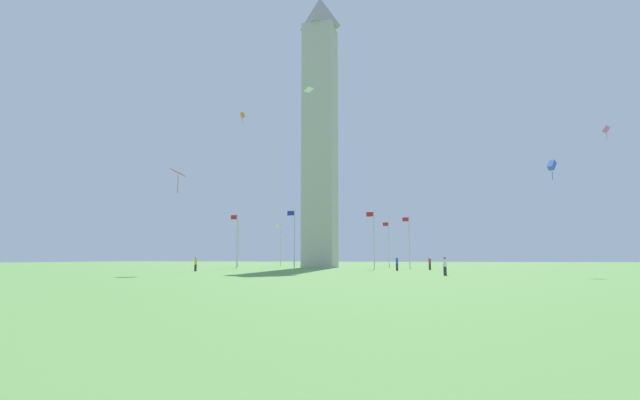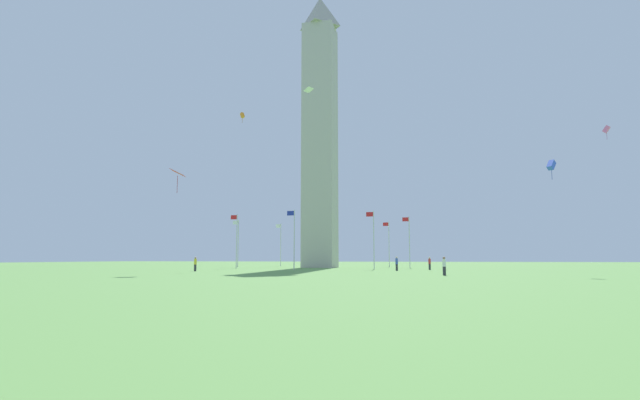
{
  "view_description": "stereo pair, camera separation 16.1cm",
  "coord_description": "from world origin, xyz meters",
  "px_view_note": "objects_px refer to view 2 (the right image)",
  "views": [
    {
      "loc": [
        -19.39,
        78.67,
        1.59
      ],
      "look_at": [
        0.0,
        0.0,
        11.37
      ],
      "focal_mm": 27.02,
      "sensor_mm": 36.0,
      "label": 1
    },
    {
      "loc": [
        -19.55,
        78.63,
        1.59
      ],
      "look_at": [
        0.0,
        0.0,
        11.37
      ],
      "focal_mm": 27.02,
      "sensor_mm": 36.0,
      "label": 2
    }
  ],
  "objects_px": {
    "flagpole_ne": "(236,239)",
    "person_yellow_shirt": "(195,264)",
    "flagpole_se": "(373,237)",
    "kite_red_diamond": "(178,173)",
    "flagpole_sw": "(389,242)",
    "person_red_shirt": "(430,263)",
    "flagpole_s": "(409,240)",
    "flagpole_w": "(338,243)",
    "person_blue_shirt": "(397,264)",
    "person_white_shirt": "(444,266)",
    "obelisk_monument": "(320,128)",
    "flagpole_e": "(294,237)",
    "kite_pink_box": "(606,129)",
    "kite_blue_box": "(551,165)",
    "kite_orange_box": "(242,115)",
    "flagpole_n": "(238,241)",
    "flagpole_nw": "(280,243)",
    "kite_white_diamond": "(309,90)"
  },
  "relations": [
    {
      "from": "person_blue_shirt",
      "to": "person_yellow_shirt",
      "type": "relative_size",
      "value": 1.03
    },
    {
      "from": "flagpole_n",
      "to": "flagpole_se",
      "type": "xyz_separation_m",
      "value": [
        -25.28,
        10.47,
        0.0
      ]
    },
    {
      "from": "person_red_shirt",
      "to": "person_white_shirt",
      "type": "relative_size",
      "value": 1.01
    },
    {
      "from": "flagpole_e",
      "to": "person_blue_shirt",
      "type": "height_order",
      "value": "flagpole_e"
    },
    {
      "from": "flagpole_sw",
      "to": "kite_pink_box",
      "type": "xyz_separation_m",
      "value": [
        -31.18,
        19.07,
        14.16
      ]
    },
    {
      "from": "person_white_shirt",
      "to": "kite_red_diamond",
      "type": "height_order",
      "value": "kite_red_diamond"
    },
    {
      "from": "obelisk_monument",
      "to": "flagpole_ne",
      "type": "distance_m",
      "value": 24.43
    },
    {
      "from": "flagpole_e",
      "to": "flagpole_nw",
      "type": "bearing_deg",
      "value": -67.5
    },
    {
      "from": "obelisk_monument",
      "to": "flagpole_nw",
      "type": "distance_m",
      "value": 24.43
    },
    {
      "from": "person_red_shirt",
      "to": "kite_orange_box",
      "type": "relative_size",
      "value": 1.09
    },
    {
      "from": "flagpole_se",
      "to": "kite_blue_box",
      "type": "relative_size",
      "value": 4.19
    },
    {
      "from": "kite_pink_box",
      "to": "flagpole_sw",
      "type": "bearing_deg",
      "value": -31.45
    },
    {
      "from": "flagpole_n",
      "to": "person_red_shirt",
      "type": "height_order",
      "value": "flagpole_n"
    },
    {
      "from": "kite_blue_box",
      "to": "person_red_shirt",
      "type": "bearing_deg",
      "value": -55.32
    },
    {
      "from": "obelisk_monument",
      "to": "flagpole_w",
      "type": "height_order",
      "value": "obelisk_monument"
    },
    {
      "from": "flagpole_w",
      "to": "person_red_shirt",
      "type": "relative_size",
      "value": 4.79
    },
    {
      "from": "flagpole_ne",
      "to": "kite_orange_box",
      "type": "xyz_separation_m",
      "value": [
        -2.54,
        4.54,
        17.83
      ]
    },
    {
      "from": "flagpole_s",
      "to": "kite_orange_box",
      "type": "relative_size",
      "value": 5.21
    },
    {
      "from": "flagpole_se",
      "to": "kite_red_diamond",
      "type": "height_order",
      "value": "kite_red_diamond"
    },
    {
      "from": "kite_white_diamond",
      "to": "flagpole_se",
      "type": "bearing_deg",
      "value": -166.97
    },
    {
      "from": "flagpole_sw",
      "to": "person_red_shirt",
      "type": "xyz_separation_m",
      "value": [
        -7.7,
        21.68,
        -3.66
      ]
    },
    {
      "from": "flagpole_nw",
      "to": "person_yellow_shirt",
      "type": "xyz_separation_m",
      "value": [
        -1.32,
        35.89,
        -3.65
      ]
    },
    {
      "from": "flagpole_n",
      "to": "kite_white_diamond",
      "type": "distance_m",
      "value": 29.88
    },
    {
      "from": "flagpole_n",
      "to": "flagpole_ne",
      "type": "relative_size",
      "value": 1.0
    },
    {
      "from": "person_blue_shirt",
      "to": "person_red_shirt",
      "type": "bearing_deg",
      "value": -104.37
    },
    {
      "from": "flagpole_sw",
      "to": "person_blue_shirt",
      "type": "height_order",
      "value": "flagpole_sw"
    },
    {
      "from": "kite_red_diamond",
      "to": "flagpole_e",
      "type": "bearing_deg",
      "value": -108.34
    },
    {
      "from": "flagpole_ne",
      "to": "person_yellow_shirt",
      "type": "relative_size",
      "value": 4.75
    },
    {
      "from": "person_red_shirt",
      "to": "person_white_shirt",
      "type": "bearing_deg",
      "value": 157.53
    },
    {
      "from": "flagpole_se",
      "to": "kite_blue_box",
      "type": "xyz_separation_m",
      "value": [
        -19.84,
        18.27,
        6.02
      ]
    },
    {
      "from": "person_red_shirt",
      "to": "person_yellow_shirt",
      "type": "relative_size",
      "value": 0.99
    },
    {
      "from": "flagpole_sw",
      "to": "flagpole_w",
      "type": "height_order",
      "value": "same"
    },
    {
      "from": "flagpole_ne",
      "to": "person_blue_shirt",
      "type": "bearing_deg",
      "value": 166.14
    },
    {
      "from": "flagpole_nw",
      "to": "person_blue_shirt",
      "type": "distance_m",
      "value": 36.79
    },
    {
      "from": "flagpole_w",
      "to": "person_blue_shirt",
      "type": "height_order",
      "value": "flagpole_w"
    },
    {
      "from": "flagpole_e",
      "to": "person_red_shirt",
      "type": "relative_size",
      "value": 4.79
    },
    {
      "from": "flagpole_ne",
      "to": "flagpole_s",
      "type": "height_order",
      "value": "same"
    },
    {
      "from": "person_yellow_shirt",
      "to": "kite_red_diamond",
      "type": "height_order",
      "value": "kite_red_diamond"
    },
    {
      "from": "kite_pink_box",
      "to": "flagpole_e",
      "type": "bearing_deg",
      "value": 8.48
    },
    {
      "from": "flagpole_nw",
      "to": "kite_red_diamond",
      "type": "bearing_deg",
      "value": 94.99
    },
    {
      "from": "obelisk_monument",
      "to": "flagpole_n",
      "type": "bearing_deg",
      "value": 0.0
    },
    {
      "from": "flagpole_e",
      "to": "flagpole_n",
      "type": "bearing_deg",
      "value": -45.0
    },
    {
      "from": "flagpole_e",
      "to": "kite_orange_box",
      "type": "bearing_deg",
      "value": 1.46
    },
    {
      "from": "person_red_shirt",
      "to": "person_yellow_shirt",
      "type": "xyz_separation_m",
      "value": [
        27.33,
        14.21,
        0.01
      ]
    },
    {
      "from": "person_yellow_shirt",
      "to": "kite_white_diamond",
      "type": "xyz_separation_m",
      "value": [
        -10.6,
        -12.86,
        25.35
      ]
    },
    {
      "from": "flagpole_e",
      "to": "flagpole_sw",
      "type": "distance_m",
      "value": 27.37
    },
    {
      "from": "person_white_shirt",
      "to": "kite_white_diamond",
      "type": "relative_size",
      "value": 0.89
    },
    {
      "from": "flagpole_se",
      "to": "flagpole_sw",
      "type": "xyz_separation_m",
      "value": [
        -0.0,
        -20.95,
        0.0
      ]
    },
    {
      "from": "flagpole_e",
      "to": "kite_orange_box",
      "type": "xyz_separation_m",
      "value": [
        7.93,
        0.2,
        17.83
      ]
    },
    {
      "from": "obelisk_monument",
      "to": "flagpole_e",
      "type": "xyz_separation_m",
      "value": [
        0.06,
        14.81,
        -19.4
      ]
    }
  ]
}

